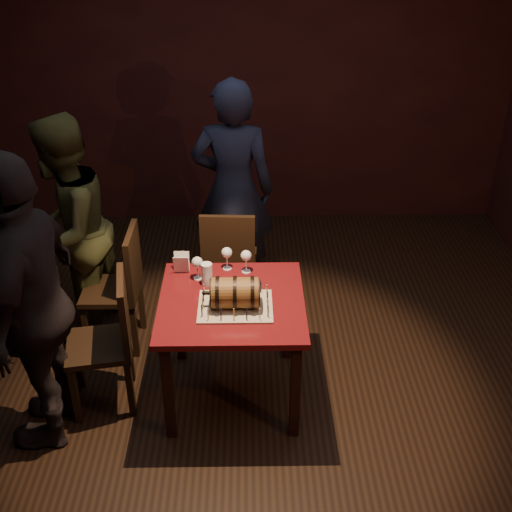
# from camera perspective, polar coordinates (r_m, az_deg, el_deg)

# --- Properties ---
(room_shell) EXTENTS (5.04, 5.04, 2.80)m
(room_shell) POSITION_cam_1_polar(r_m,az_deg,el_deg) (3.78, -1.08, 5.51)
(room_shell) COLOR black
(room_shell) RESTS_ON ground
(pub_table) EXTENTS (0.90, 0.90, 0.75)m
(pub_table) POSITION_cam_1_polar(r_m,az_deg,el_deg) (4.03, -2.15, -5.24)
(pub_table) COLOR #490C11
(pub_table) RESTS_ON ground
(cake_board) EXTENTS (0.45, 0.35, 0.01)m
(cake_board) POSITION_cam_1_polar(r_m,az_deg,el_deg) (3.90, -1.85, -4.50)
(cake_board) COLOR #B0A38E
(cake_board) RESTS_ON pub_table
(barrel_cake) EXTENTS (0.35, 0.20, 0.20)m
(barrel_cake) POSITION_cam_1_polar(r_m,az_deg,el_deg) (3.85, -1.88, -3.29)
(barrel_cake) COLOR brown
(barrel_cake) RESTS_ON cake_board
(birthday_candles) EXTENTS (0.40, 0.30, 0.09)m
(birthday_candles) POSITION_cam_1_polar(r_m,az_deg,el_deg) (3.88, -1.86, -3.94)
(birthday_candles) COLOR #EFE88F
(birthday_candles) RESTS_ON cake_board
(wine_glass_left) EXTENTS (0.07, 0.07, 0.16)m
(wine_glass_left) POSITION_cam_1_polar(r_m,az_deg,el_deg) (4.13, -5.25, -0.64)
(wine_glass_left) COLOR silver
(wine_glass_left) RESTS_ON pub_table
(wine_glass_mid) EXTENTS (0.07, 0.07, 0.16)m
(wine_glass_mid) POSITION_cam_1_polar(r_m,az_deg,el_deg) (4.22, -2.61, 0.22)
(wine_glass_mid) COLOR silver
(wine_glass_mid) RESTS_ON pub_table
(wine_glass_right) EXTENTS (0.07, 0.07, 0.16)m
(wine_glass_right) POSITION_cam_1_polar(r_m,az_deg,el_deg) (4.19, -0.88, -0.05)
(wine_glass_right) COLOR silver
(wine_glass_right) RESTS_ON pub_table
(pint_of_ale) EXTENTS (0.07, 0.07, 0.15)m
(pint_of_ale) POSITION_cam_1_polar(r_m,az_deg,el_deg) (4.09, -4.40, -1.65)
(pint_of_ale) COLOR silver
(pint_of_ale) RESTS_ON pub_table
(menu_card) EXTENTS (0.10, 0.05, 0.13)m
(menu_card) POSITION_cam_1_polar(r_m,az_deg,el_deg) (4.24, -6.65, -0.65)
(menu_card) COLOR white
(menu_card) RESTS_ON pub_table
(chair_back) EXTENTS (0.42, 0.42, 0.93)m
(chair_back) POSITION_cam_1_polar(r_m,az_deg,el_deg) (4.85, -2.41, -0.21)
(chair_back) COLOR black
(chair_back) RESTS_ON ground
(chair_left_rear) EXTENTS (0.40, 0.40, 0.93)m
(chair_left_rear) POSITION_cam_1_polar(r_m,az_deg,el_deg) (4.66, -11.88, -2.32)
(chair_left_rear) COLOR black
(chair_left_rear) RESTS_ON ground
(chair_left_front) EXTENTS (0.46, 0.46, 0.93)m
(chair_left_front) POSITION_cam_1_polar(r_m,az_deg,el_deg) (4.15, -12.80, -6.91)
(chair_left_front) COLOR black
(chair_left_front) RESTS_ON ground
(person_back) EXTENTS (0.69, 0.49, 1.78)m
(person_back) POSITION_cam_1_polar(r_m,az_deg,el_deg) (5.06, -2.05, 5.85)
(person_back) COLOR #191C32
(person_back) RESTS_ON ground
(person_left_rear) EXTENTS (0.84, 0.96, 1.68)m
(person_left_rear) POSITION_cam_1_polar(r_m,az_deg,el_deg) (4.74, -16.44, 2.12)
(person_left_rear) COLOR #3F4120
(person_left_rear) RESTS_ON ground
(person_left_front) EXTENTS (0.52, 1.11, 1.85)m
(person_left_front) POSITION_cam_1_polar(r_m,az_deg,el_deg) (3.83, -19.19, -4.15)
(person_left_front) COLOR black
(person_left_front) RESTS_ON ground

